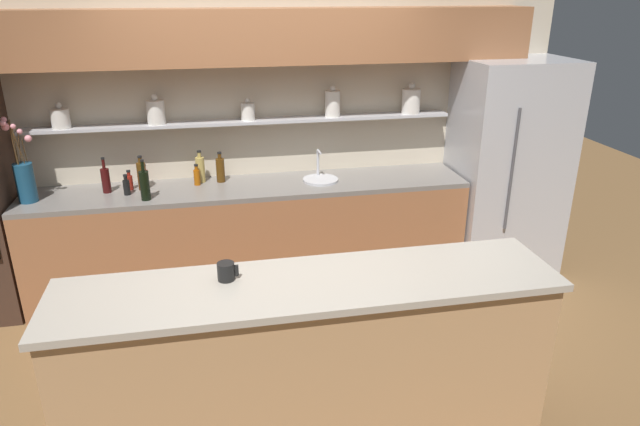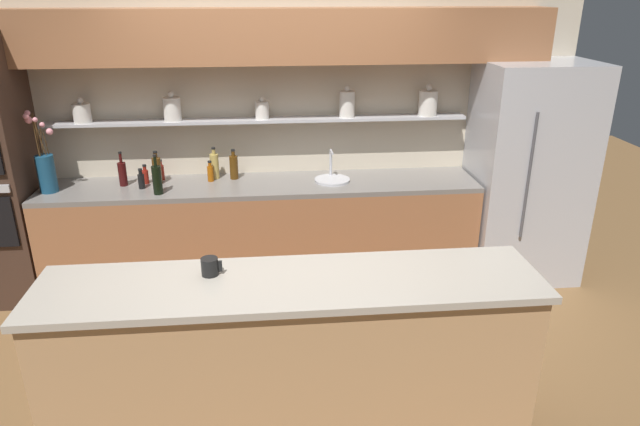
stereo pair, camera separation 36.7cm
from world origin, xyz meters
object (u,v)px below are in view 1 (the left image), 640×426
object	(u,v)px
bottle_sauce_3	(197,176)
bottle_spirit_1	(200,169)
bottle_sauce_2	(145,177)
sink_fixture	(320,178)
bottle_spirit_5	(220,170)
flower_vase	(24,177)
refrigerator	(507,168)
bottle_sauce_4	(127,186)
bottle_wine_8	(106,180)
bottle_sauce_6	(130,182)
bottle_spirit_0	(142,176)
coffee_mug	(226,271)
bottle_wine_7	(145,185)

from	to	relation	value
bottle_sauce_3	bottle_spirit_1	bearing A→B (deg)	66.88
bottle_spirit_1	bottle_sauce_2	world-z (taller)	bottle_spirit_1
sink_fixture	bottle_spirit_5	size ratio (longest dim) A/B	1.16
flower_vase	bottle_sauce_2	distance (m)	0.89
bottle_sauce_3	refrigerator	bearing A→B (deg)	-2.99
bottle_sauce_2	bottle_sauce_4	xyz separation A→B (m)	(-0.13, -0.21, -0.01)
refrigerator	bottle_wine_8	bearing A→B (deg)	178.36
bottle_sauce_4	bottle_sauce_6	bearing A→B (deg)	84.95
bottle_spirit_0	bottle_spirit_5	xyz separation A→B (m)	(0.63, 0.07, -0.01)
flower_vase	refrigerator	bearing A→B (deg)	0.04
flower_vase	bottle_sauce_3	size ratio (longest dim) A/B	3.67
bottle_spirit_0	bottle_sauce_6	world-z (taller)	bottle_spirit_0
bottle_spirit_1	bottle_sauce_4	xyz separation A→B (m)	(-0.58, -0.21, -0.04)
bottle_spirit_1	bottle_wine_8	distance (m)	0.75
bottle_wine_8	coffee_mug	world-z (taller)	bottle_wine_8
bottle_spirit_0	coffee_mug	size ratio (longest dim) A/B	2.53
bottle_sauce_2	coffee_mug	xyz separation A→B (m)	(0.57, -1.98, 0.07)
sink_fixture	bottle_spirit_1	distance (m)	1.01
flower_vase	bottle_sauce_2	bearing A→B (deg)	14.70
flower_vase	bottle_wine_7	bearing A→B (deg)	-8.92
sink_fixture	bottle_sauce_2	size ratio (longest dim) A/B	1.69
bottle_sauce_4	bottle_wine_7	xyz separation A→B (m)	(0.16, -0.15, 0.05)
flower_vase	bottle_spirit_0	size ratio (longest dim) A/B	2.32
bottle_spirit_5	bottle_wine_8	bearing A→B (deg)	-174.28
bottle_sauce_4	bottle_sauce_6	xyz separation A→B (m)	(0.01, 0.12, -0.00)
bottle_spirit_1	bottle_sauce_2	distance (m)	0.45
bottle_sauce_2	bottle_sauce_3	world-z (taller)	same
flower_vase	bottle_wine_8	size ratio (longest dim) A/B	2.27
sink_fixture	bottle_spirit_1	size ratio (longest dim) A/B	1.10
bottle_spirit_0	bottle_wine_8	size ratio (longest dim) A/B	0.98
bottle_spirit_0	bottle_sauce_4	bearing A→B (deg)	-137.05
flower_vase	bottle_spirit_5	size ratio (longest dim) A/B	2.53
refrigerator	bottle_sauce_3	distance (m)	2.72
bottle_spirit_5	bottle_wine_8	size ratio (longest dim) A/B	0.90
bottle_spirit_1	bottle_wine_7	bearing A→B (deg)	-139.70
flower_vase	bottle_sauce_3	world-z (taller)	flower_vase
flower_vase	bottle_wine_7	distance (m)	0.89
bottle_sauce_3	bottle_sauce_6	size ratio (longest dim) A/B	1.09
bottle_spirit_0	bottle_sauce_2	bearing A→B (deg)	83.22
bottle_sauce_3	bottle_wine_8	bearing A→B (deg)	-176.47
flower_vase	bottle_spirit_5	xyz separation A→B (m)	(1.46, 0.19, -0.09)
bottle_spirit_1	bottle_wine_8	world-z (taller)	bottle_wine_8
bottle_sauce_6	bottle_wine_7	xyz separation A→B (m)	(0.14, -0.27, 0.05)
bottle_spirit_5	bottle_sauce_6	distance (m)	0.73
bottle_spirit_0	bottle_sauce_4	world-z (taller)	bottle_spirit_0
bottle_spirit_1	bottle_sauce_4	world-z (taller)	bottle_spirit_1
bottle_sauce_6	coffee_mug	xyz separation A→B (m)	(0.69, -1.89, 0.08)
bottle_spirit_0	coffee_mug	xyz separation A→B (m)	(0.58, -1.87, 0.03)
bottle_sauce_2	bottle_spirit_0	bearing A→B (deg)	-96.78
bottle_sauce_2	bottle_spirit_5	world-z (taller)	bottle_spirit_5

